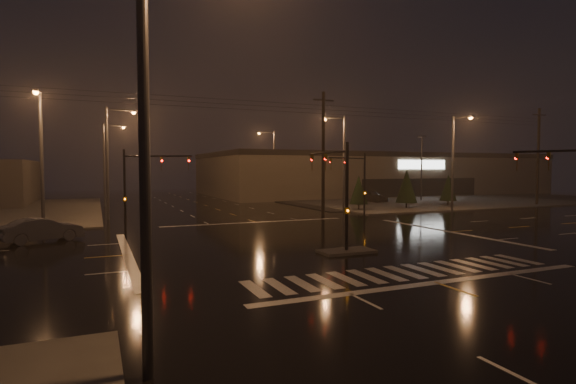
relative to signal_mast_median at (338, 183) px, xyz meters
name	(u,v)px	position (x,y,z in m)	size (l,w,h in m)	color
ground	(314,242)	(0.00, 3.07, -3.75)	(140.00, 140.00, 0.00)	black
sidewalk_ne	(403,199)	(30.00, 33.07, -3.69)	(36.00, 36.00, 0.12)	#403E39
median_island	(346,251)	(0.00, -0.93, -3.68)	(3.00, 1.60, 0.15)	#403E39
crosswalk	(405,272)	(0.00, -5.93, -3.75)	(15.00, 2.60, 0.01)	beige
stop_bar_near	(436,283)	(0.00, -7.93, -3.75)	(16.00, 0.50, 0.01)	beige
stop_bar_far	(256,222)	(0.00, 14.07, -3.75)	(16.00, 0.50, 0.01)	beige
parking_lot	(439,199)	(35.00, 31.07, -3.71)	(50.00, 24.00, 0.08)	black
retail_building	(372,172)	(35.00, 49.06, 0.09)	(60.20, 28.30, 7.20)	#695F4B
signal_mast_median	(338,183)	(0.00, 0.00, 0.00)	(0.25, 4.59, 6.00)	black
signal_mast_ne	(357,177)	(9.50, 13.21, 0.04)	(4.84, 1.86, 6.00)	black
signal_mast_nw	(139,179)	(-9.50, 13.21, 0.04)	(4.84, 1.86, 6.00)	black
streetlight_0	(159,111)	(-11.18, -11.93, 2.05)	(2.77, 0.32, 10.00)	#38383A
streetlight_1	(111,155)	(-11.18, 21.07, 2.05)	(2.77, 0.32, 10.00)	#38383A
streetlight_2	(107,158)	(-11.18, 37.07, 2.05)	(2.77, 0.32, 10.00)	#38383A
streetlight_3	(341,157)	(11.18, 19.07, 2.05)	(2.77, 0.32, 10.00)	#38383A
streetlight_4	(272,160)	(11.18, 39.07, 2.05)	(2.77, 0.32, 10.00)	#38383A
streetlight_5	(41,151)	(-16.00, 14.26, 2.05)	(0.32, 2.77, 10.00)	#38383A
streetlight_6	(455,157)	(22.00, 14.26, 2.05)	(0.32, 2.77, 10.00)	#38383A
utility_pole_1	(323,153)	(8.00, 17.07, 2.38)	(2.20, 0.32, 12.00)	black
utility_pole_2	(538,156)	(38.00, 17.07, 2.38)	(2.20, 0.32, 12.00)	black
conifer_0	(359,190)	(13.92, 19.99, -1.49)	(2.00, 2.00, 3.83)	black
conifer_1	(407,186)	(20.10, 19.70, -1.16)	(2.43, 2.43, 4.49)	black
conifer_2	(448,188)	(26.71, 20.22, -1.49)	(2.00, 2.00, 3.83)	black
car_parked	(370,196)	(21.55, 29.17, -2.89)	(2.03, 5.04, 1.72)	black
car_crossing	(42,230)	(-15.60, 9.66, -2.99)	(1.61, 4.62, 1.52)	slate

